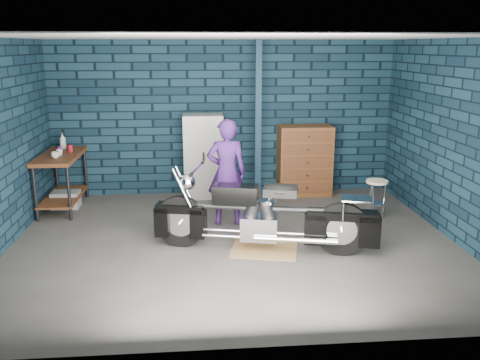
% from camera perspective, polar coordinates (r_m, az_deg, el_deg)
% --- Properties ---
extents(ground, '(6.00, 6.00, 0.00)m').
position_cam_1_polar(ground, '(6.97, -0.65, -7.03)').
color(ground, '#4A4845').
rests_on(ground, ground).
extents(room_walls, '(6.02, 5.01, 2.71)m').
position_cam_1_polar(room_walls, '(7.06, -1.04, 9.20)').
color(room_walls, black).
rests_on(room_walls, ground).
extents(support_post, '(0.10, 0.10, 2.70)m').
position_cam_1_polar(support_post, '(8.56, 2.03, 6.46)').
color(support_post, '#13283C').
rests_on(support_post, ground).
extents(workbench, '(0.60, 1.40, 0.91)m').
position_cam_1_polar(workbench, '(8.76, -19.33, -0.17)').
color(workbench, brown).
rests_on(workbench, ground).
extents(drip_mat, '(0.97, 0.81, 0.01)m').
position_cam_1_polar(drip_mat, '(6.73, 2.72, -7.85)').
color(drip_mat, olive).
rests_on(drip_mat, ground).
extents(motorcycle, '(2.56, 1.21, 1.09)m').
position_cam_1_polar(motorcycle, '(6.54, 2.78, -3.47)').
color(motorcycle, black).
rests_on(motorcycle, ground).
extents(person, '(0.58, 0.38, 1.59)m').
position_cam_1_polar(person, '(7.46, -1.51, 0.85)').
color(person, '#401C69').
rests_on(person, ground).
extents(storage_bin, '(0.44, 0.31, 0.27)m').
position_cam_1_polar(storage_bin, '(8.87, -18.97, -2.08)').
color(storage_bin, gray).
rests_on(storage_bin, ground).
extents(locker, '(0.68, 0.49, 1.46)m').
position_cam_1_polar(locker, '(8.88, -4.13, 2.67)').
color(locker, beige).
rests_on(locker, ground).
extents(tool_chest, '(0.93, 0.52, 1.24)m').
position_cam_1_polar(tool_chest, '(9.11, 7.27, 2.19)').
color(tool_chest, brown).
rests_on(tool_chest, ground).
extents(shop_stool, '(0.36, 0.36, 0.60)m').
position_cam_1_polar(shop_stool, '(8.12, 15.01, -2.10)').
color(shop_stool, beige).
rests_on(shop_stool, ground).
extents(cup_a, '(0.13, 0.13, 0.10)m').
position_cam_1_polar(cup_a, '(8.36, -20.03, 2.65)').
color(cup_a, beige).
rests_on(cup_a, workbench).
extents(cup_b, '(0.10, 0.10, 0.10)m').
position_cam_1_polar(cup_b, '(8.56, -19.60, 2.93)').
color(cup_b, beige).
rests_on(cup_b, workbench).
extents(mug_purple, '(0.09, 0.09, 0.10)m').
position_cam_1_polar(mug_purple, '(8.78, -19.63, 3.22)').
color(mug_purple, '#651B6F').
rests_on(mug_purple, workbench).
extents(mug_red, '(0.11, 0.11, 0.12)m').
position_cam_1_polar(mug_red, '(8.79, -18.53, 3.39)').
color(mug_red, maroon).
rests_on(mug_red, workbench).
extents(bottle, '(0.14, 0.14, 0.27)m').
position_cam_1_polar(bottle, '(9.07, -19.28, 4.16)').
color(bottle, gray).
rests_on(bottle, workbench).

